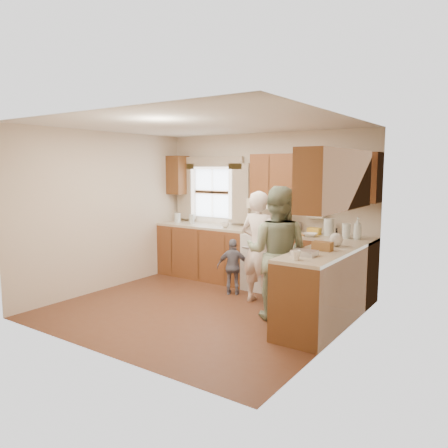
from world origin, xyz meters
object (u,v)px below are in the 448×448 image
Objects in this scene: stove at (271,260)px; woman_right at (277,253)px; woman_left at (259,247)px; child at (233,267)px.

woman_right is at bearing -58.66° from stove.
woman_left is 1.88× the size of child.
stove is 0.68m from child.
stove is at bearing -147.46° from child.
woman_right is 1.99× the size of child.
stove is 1.40m from woman_right.
woman_right reaches higher than child.
woman_left is at bearing -75.21° from stove.
woman_left is 0.94× the size of woman_right.
woman_left reaches higher than child.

